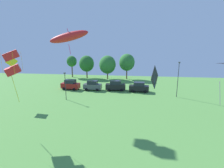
{
  "coord_description": "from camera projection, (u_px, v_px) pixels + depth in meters",
  "views": [
    {
      "loc": [
        1.49,
        0.74,
        10.65
      ],
      "look_at": [
        -0.47,
        16.12,
        7.1
      ],
      "focal_mm": 28.0,
      "sensor_mm": 36.0,
      "label": 1
    }
  ],
  "objects": [
    {
      "name": "light_post_1",
      "position": [
        178.0,
        78.0,
        35.11
      ],
      "size": [
        0.36,
        0.2,
        7.23
      ],
      "color": "#2D2D33",
      "rests_on": "ground"
    },
    {
      "name": "parked_car_third_from_left",
      "position": [
        116.0,
        86.0,
        40.84
      ],
      "size": [
        4.72,
        2.35,
        2.36
      ],
      "rotation": [
        0.0,
        0.0,
        0.07
      ],
      "color": "black",
      "rests_on": "ground"
    },
    {
      "name": "kite_flying_2",
      "position": [
        214.0,
        72.0,
        26.37
      ],
      "size": [
        4.31,
        4.3,
        5.03
      ],
      "color": "black"
    },
    {
      "name": "light_post_0",
      "position": [
        65.0,
        84.0,
        33.63
      ],
      "size": [
        0.36,
        0.2,
        5.38
      ],
      "color": "#2D2D33",
      "rests_on": "ground"
    },
    {
      "name": "parked_car_second_from_left",
      "position": [
        93.0,
        85.0,
        41.15
      ],
      "size": [
        4.21,
        2.06,
        2.28
      ],
      "rotation": [
        0.0,
        0.0,
        -0.02
      ],
      "color": "#4C5156",
      "rests_on": "ground"
    },
    {
      "name": "kite_flying_3",
      "position": [
        69.0,
        37.0,
        15.82
      ],
      "size": [
        3.75,
        1.4,
        2.38
      ],
      "color": "red"
    },
    {
      "name": "treeline_tree_3",
      "position": [
        127.0,
        62.0,
        53.44
      ],
      "size": [
        4.75,
        4.75,
        7.79
      ],
      "color": "brown",
      "rests_on": "ground"
    },
    {
      "name": "parked_car_rightmost_in_row",
      "position": [
        139.0,
        87.0,
        39.71
      ],
      "size": [
        4.48,
        2.17,
        2.23
      ],
      "rotation": [
        0.0,
        0.0,
        -0.05
      ],
      "color": "black",
      "rests_on": "ground"
    },
    {
      "name": "treeline_tree_1",
      "position": [
        87.0,
        64.0,
        55.21
      ],
      "size": [
        4.65,
        4.65,
        7.15
      ],
      "color": "brown",
      "rests_on": "ground"
    },
    {
      "name": "kite_flying_0",
      "position": [
        155.0,
        77.0,
        13.6
      ],
      "size": [
        0.76,
        1.73,
        1.87
      ],
      "color": "black"
    },
    {
      "name": "treeline_tree_0",
      "position": [
        72.0,
        61.0,
        56.47
      ],
      "size": [
        3.2,
        3.2,
        6.96
      ],
      "color": "brown",
      "rests_on": "ground"
    },
    {
      "name": "parked_car_leftmost",
      "position": [
        70.0,
        85.0,
        41.79
      ],
      "size": [
        4.5,
        2.43,
        2.39
      ],
      "rotation": [
        0.0,
        0.0,
        -0.12
      ],
      "color": "maroon",
      "rests_on": "ground"
    },
    {
      "name": "kite_flying_1",
      "position": [
        12.0,
        62.0,
        30.57
      ],
      "size": [
        1.52,
        1.42,
        1.98
      ],
      "color": "yellow"
    },
    {
      "name": "kite_flying_5",
      "position": [
        12.0,
        63.0,
        19.98
      ],
      "size": [
        2.29,
        2.24,
        6.26
      ],
      "color": "red"
    },
    {
      "name": "treeline_tree_2",
      "position": [
        107.0,
        65.0,
        53.62
      ],
      "size": [
        5.08,
        5.08,
        7.27
      ],
      "color": "brown",
      "rests_on": "ground"
    }
  ]
}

